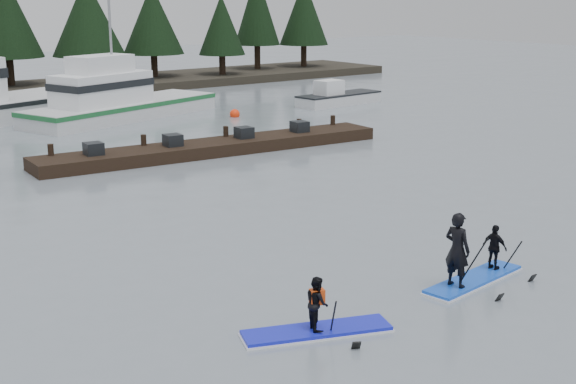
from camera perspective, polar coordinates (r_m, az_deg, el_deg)
ground at (r=20.26m, az=10.48°, el=-6.32°), size 160.00×160.00×0.00m
fishing_boat_medium at (r=45.93m, az=-12.01°, el=5.73°), size 12.47×6.88×7.48m
skiff at (r=50.87m, az=3.64°, el=6.62°), size 6.04×2.22×0.69m
floating_dock at (r=35.57m, az=-5.23°, el=3.19°), size 16.23×3.51×0.54m
buoy_c at (r=45.90m, az=-3.80°, el=5.36°), size 0.57×0.57×0.57m
paddleboard_solo at (r=16.95m, az=2.07°, el=-8.85°), size 3.22×1.86×1.77m
paddleboard_duo at (r=20.07m, az=12.83°, el=-4.56°), size 3.31×1.36×2.44m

